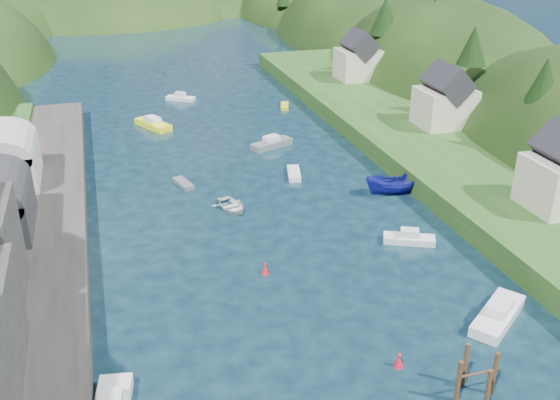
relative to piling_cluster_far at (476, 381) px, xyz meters
name	(u,v)px	position (x,y,z in m)	size (l,w,h in m)	color
ground	(231,159)	(-5.88, 46.70, -1.36)	(600.00, 600.00, 0.00)	black
hillside_right	(439,124)	(39.12, 71.70, -8.78)	(36.00, 245.56, 48.00)	black
far_hills	(149,51)	(-4.67, 170.70, -12.16)	(103.00, 68.00, 44.00)	black
hill_trees	(206,49)	(-5.85, 61.38, 9.73)	(92.03, 150.27, 12.15)	black
quay_left	(7,317)	(-29.88, 16.70, -0.36)	(12.00, 110.00, 2.00)	#2D2B28
terrace_right	(446,157)	(19.12, 36.70, -0.16)	(16.00, 120.00, 2.40)	#234719
right_bank_cottages	(437,100)	(22.12, 45.03, 4.48)	(9.00, 59.24, 8.41)	beige
piling_cluster_far	(476,381)	(0.00, 0.00, 0.00)	(3.13, 2.93, 3.87)	#382314
channel_buoy_near	(399,361)	(-3.35, 4.16, -0.88)	(0.70, 0.70, 1.10)	red
channel_buoy_far	(265,269)	(-9.07, 18.65, -0.88)	(0.70, 0.70, 1.10)	red
moored_boats	(277,227)	(-5.92, 25.67, -0.73)	(36.65, 92.03, 2.35)	#585D65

